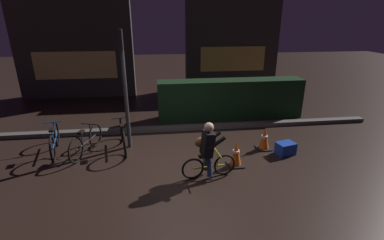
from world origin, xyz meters
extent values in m
plane|color=black|center=(0.00, 0.00, 0.00)|extent=(40.00, 40.00, 0.00)
cube|color=#56544F|center=(0.00, 2.20, 0.06)|extent=(12.00, 0.24, 0.12)
cube|color=black|center=(1.80, 3.10, 0.65)|extent=(4.80, 0.70, 1.29)
cube|color=#383330|center=(-3.85, 6.50, 1.94)|extent=(4.63, 0.50, 3.89)
cube|color=#F2D172|center=(-3.85, 6.23, 1.36)|extent=(3.24, 0.04, 1.10)
cube|color=#383330|center=(2.87, 7.20, 2.20)|extent=(4.26, 0.50, 4.40)
cube|color=#E5B751|center=(2.87, 6.93, 1.40)|extent=(2.98, 0.04, 1.10)
cylinder|color=#2D2D33|center=(-1.38, 1.20, 1.48)|extent=(0.10, 0.10, 2.96)
torus|color=black|center=(-3.29, 1.55, 0.32)|extent=(0.18, 0.64, 0.64)
torus|color=black|center=(-3.09, 0.62, 0.32)|extent=(0.18, 0.64, 0.64)
cylinder|color=#19479E|center=(-3.19, 1.09, 0.32)|extent=(0.24, 0.95, 0.04)
cylinder|color=#19479E|center=(-3.15, 0.92, 0.50)|extent=(0.03, 0.03, 0.36)
cube|color=black|center=(-3.15, 0.92, 0.68)|extent=(0.14, 0.22, 0.05)
cylinder|color=#19479E|center=(-3.24, 1.34, 0.52)|extent=(0.03, 0.03, 0.41)
cylinder|color=#19479E|center=(-3.24, 1.34, 0.73)|extent=(0.45, 0.12, 0.02)
torus|color=black|center=(-2.27, 1.38, 0.31)|extent=(0.22, 0.60, 0.61)
torus|color=black|center=(-2.54, 0.51, 0.31)|extent=(0.22, 0.60, 0.61)
cylinder|color=black|center=(-2.40, 0.94, 0.31)|extent=(0.30, 0.88, 0.04)
cylinder|color=black|center=(-2.45, 0.79, 0.48)|extent=(0.03, 0.03, 0.34)
cube|color=black|center=(-2.45, 0.79, 0.65)|extent=(0.15, 0.22, 0.05)
cylinder|color=black|center=(-2.33, 1.18, 0.50)|extent=(0.03, 0.03, 0.38)
cylinder|color=black|center=(-2.33, 1.18, 0.69)|extent=(0.45, 0.16, 0.02)
torus|color=black|center=(-1.61, 1.59, 0.33)|extent=(0.16, 0.66, 0.66)
torus|color=black|center=(-1.43, 0.61, 0.33)|extent=(0.16, 0.66, 0.66)
cylinder|color=black|center=(-1.52, 1.10, 0.33)|extent=(0.22, 0.98, 0.04)
cylinder|color=black|center=(-1.49, 0.93, 0.52)|extent=(0.03, 0.03, 0.37)
cube|color=black|center=(-1.49, 0.93, 0.71)|extent=(0.13, 0.21, 0.05)
cylinder|color=black|center=(-1.57, 1.37, 0.54)|extent=(0.03, 0.03, 0.42)
cylinder|color=black|center=(-1.57, 1.37, 0.75)|extent=(0.46, 0.11, 0.02)
cube|color=black|center=(1.12, -0.10, 0.01)|extent=(0.36, 0.36, 0.03)
cone|color=#EA560F|center=(1.12, -0.10, 0.32)|extent=(0.26, 0.26, 0.59)
cylinder|color=white|center=(1.12, -0.10, 0.35)|extent=(0.16, 0.16, 0.05)
cube|color=black|center=(2.08, 0.64, 0.01)|extent=(0.36, 0.36, 0.03)
cone|color=#EA560F|center=(2.08, 0.64, 0.31)|extent=(0.26, 0.26, 0.57)
cylinder|color=white|center=(2.08, 0.64, 0.34)|extent=(0.16, 0.16, 0.05)
cube|color=#193DB7|center=(2.51, 0.30, 0.15)|extent=(0.51, 0.42, 0.30)
torus|color=black|center=(0.77, -0.46, 0.24)|extent=(0.49, 0.10, 0.48)
torus|color=black|center=(0.07, -0.55, 0.24)|extent=(0.49, 0.10, 0.48)
cylinder|color=gold|center=(0.42, -0.51, 0.24)|extent=(0.70, 0.12, 0.04)
cylinder|color=gold|center=(0.30, -0.52, 0.37)|extent=(0.03, 0.03, 0.26)
cube|color=black|center=(0.30, -0.52, 0.51)|extent=(0.21, 0.12, 0.05)
cylinder|color=gold|center=(0.61, -0.48, 0.39)|extent=(0.03, 0.03, 0.30)
cylinder|color=gold|center=(0.61, -0.48, 0.54)|extent=(0.08, 0.46, 0.02)
cylinder|color=navy|center=(0.39, -0.41, 0.30)|extent=(0.13, 0.22, 0.42)
cylinder|color=navy|center=(0.41, -0.61, 0.30)|extent=(0.13, 0.22, 0.42)
cube|color=black|center=(0.38, -0.51, 0.79)|extent=(0.30, 0.35, 0.54)
sphere|color=tan|center=(0.40, -0.51, 1.15)|extent=(0.20, 0.20, 0.20)
cylinder|color=black|center=(0.50, -0.35, 0.84)|extent=(0.40, 0.13, 0.29)
cylinder|color=black|center=(0.54, -0.63, 0.84)|extent=(0.40, 0.13, 0.29)
ellipsoid|color=brown|center=(0.30, -0.32, 0.74)|extent=(0.34, 0.20, 0.24)
camera|label=1|loc=(-0.58, -5.59, 3.24)|focal=26.02mm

